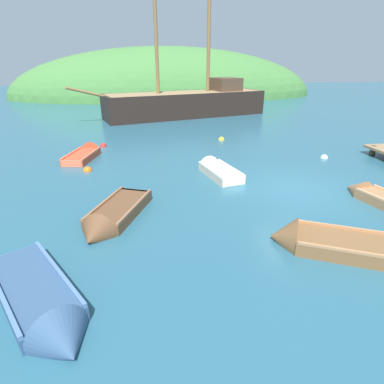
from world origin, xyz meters
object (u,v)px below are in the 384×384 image
(rowboat_far, at_px, (216,171))
(sailing_ship, at_px, (188,107))
(buoy_orange, at_px, (88,171))
(rowboat_near_dock, at_px, (86,155))
(buoy_yellow, at_px, (221,140))
(buoy_red, at_px, (103,146))
(buoy_white, at_px, (324,158))
(rowboat_portside, at_px, (112,219))
(rowboat_outer_left, at_px, (325,244))
(rowboat_center, at_px, (42,307))

(rowboat_far, bearing_deg, sailing_ship, -16.35)
(buoy_orange, bearing_deg, rowboat_near_dock, 100.01)
(buoy_yellow, bearing_deg, buoy_red, -175.91)
(rowboat_near_dock, distance_m, buoy_white, 12.17)
(rowboat_portside, distance_m, buoy_red, 9.49)
(buoy_orange, bearing_deg, buoy_white, 0.99)
(rowboat_outer_left, height_order, buoy_red, rowboat_outer_left)
(rowboat_near_dock, height_order, buoy_red, rowboat_near_dock)
(rowboat_far, relative_size, buoy_yellow, 8.37)
(buoy_white, distance_m, buoy_red, 12.07)
(rowboat_near_dock, height_order, rowboat_portside, rowboat_portside)
(sailing_ship, bearing_deg, rowboat_portside, 58.60)
(rowboat_far, height_order, buoy_white, rowboat_far)
(buoy_white, bearing_deg, rowboat_center, -141.73)
(sailing_ship, xyz_separation_m, buoy_red, (-6.36, -9.84, -0.80))
(sailing_ship, xyz_separation_m, buoy_white, (4.97, -13.98, -0.80))
(rowboat_outer_left, xyz_separation_m, buoy_orange, (-7.08, 7.41, -0.12))
(rowboat_center, xyz_separation_m, buoy_red, (-0.17, 12.95, -0.11))
(rowboat_portside, bearing_deg, buoy_yellow, 172.09)
(rowboat_center, bearing_deg, sailing_ship, 132.37)
(sailing_ship, height_order, rowboat_far, sailing_ship)
(rowboat_outer_left, distance_m, rowboat_near_dock, 12.27)
(rowboat_outer_left, distance_m, buoy_red, 13.60)
(rowboat_near_dock, distance_m, buoy_yellow, 8.18)
(sailing_ship, relative_size, buoy_yellow, 44.36)
(rowboat_center, relative_size, buoy_orange, 8.88)
(rowboat_outer_left, bearing_deg, rowboat_near_dock, -25.31)
(buoy_red, bearing_deg, rowboat_near_dock, -107.72)
(buoy_yellow, xyz_separation_m, buoy_white, (4.20, -4.65, 0.00))
(buoy_orange, bearing_deg, buoy_red, 86.84)
(sailing_ship, distance_m, rowboat_center, 23.62)
(buoy_yellow, bearing_deg, rowboat_portside, -120.74)
(rowboat_far, xyz_separation_m, rowboat_portside, (-4.13, -3.90, 0.00))
(buoy_yellow, height_order, buoy_red, buoy_red)
(sailing_ship, relative_size, rowboat_near_dock, 5.33)
(buoy_yellow, bearing_deg, rowboat_far, -106.37)
(rowboat_near_dock, xyz_separation_m, rowboat_portside, (1.88, -7.38, 0.02))
(rowboat_far, relative_size, rowboat_outer_left, 0.91)
(buoy_yellow, xyz_separation_m, buoy_red, (-7.13, -0.51, 0.00))
(rowboat_far, distance_m, rowboat_center, 9.07)
(buoy_orange, bearing_deg, buoy_yellow, 33.37)
(rowboat_portside, relative_size, buoy_yellow, 9.17)
(rowboat_far, bearing_deg, buoy_red, 31.60)
(rowboat_outer_left, height_order, rowboat_portside, rowboat_outer_left)
(rowboat_far, height_order, buoy_red, rowboat_far)
(buoy_white, distance_m, buoy_orange, 11.57)
(buoy_white, xyz_separation_m, buoy_orange, (-11.57, -0.20, 0.00))
(sailing_ship, xyz_separation_m, rowboat_portside, (-5.13, -19.25, -0.69))
(rowboat_outer_left, height_order, buoy_orange, rowboat_outer_left)
(buoy_yellow, height_order, buoy_orange, buoy_orange)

